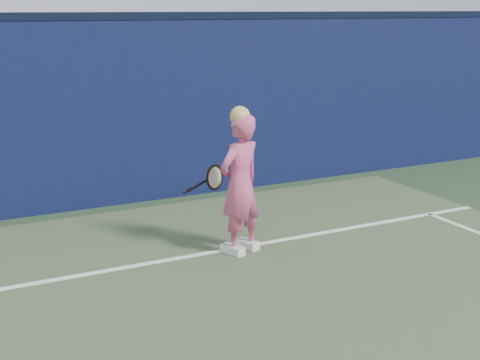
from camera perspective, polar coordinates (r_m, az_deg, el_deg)
backstop_wall at (r=9.09m, az=-18.72°, el=4.83°), size 24.00×0.40×2.50m
wall_cap at (r=8.98m, az=-19.40°, el=13.02°), size 24.00×0.42×0.10m
player at (r=7.31m, az=0.00°, el=-0.30°), size 0.67×0.55×1.64m
racket at (r=7.58m, az=-2.36°, el=0.13°), size 0.56×0.19×0.30m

